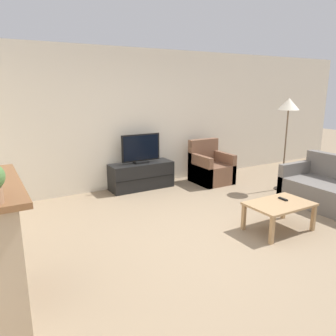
{
  "coord_description": "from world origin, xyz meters",
  "views": [
    {
      "loc": [
        -2.68,
        -3.27,
        1.97
      ],
      "look_at": [
        -0.41,
        0.63,
        0.85
      ],
      "focal_mm": 35.0,
      "sensor_mm": 36.0,
      "label": 1
    }
  ],
  "objects_px": {
    "tv_stand": "(141,176)",
    "tv": "(141,150)",
    "armchair": "(210,169)",
    "floor_lamp": "(288,109)",
    "coffee_table": "(279,206)",
    "remote": "(283,199)"
  },
  "relations": [
    {
      "from": "tv",
      "to": "remote",
      "type": "xyz_separation_m",
      "value": [
        0.95,
        -2.68,
        -0.37
      ]
    },
    {
      "from": "tv_stand",
      "to": "tv",
      "type": "bearing_deg",
      "value": -90.0
    },
    {
      "from": "armchair",
      "to": "tv",
      "type": "bearing_deg",
      "value": 167.24
    },
    {
      "from": "coffee_table",
      "to": "floor_lamp",
      "type": "height_order",
      "value": "floor_lamp"
    },
    {
      "from": "tv",
      "to": "armchair",
      "type": "bearing_deg",
      "value": -12.76
    },
    {
      "from": "armchair",
      "to": "floor_lamp",
      "type": "height_order",
      "value": "floor_lamp"
    },
    {
      "from": "tv_stand",
      "to": "coffee_table",
      "type": "relative_size",
      "value": 1.4
    },
    {
      "from": "remote",
      "to": "tv_stand",
      "type": "bearing_deg",
      "value": 110.56
    },
    {
      "from": "tv",
      "to": "remote",
      "type": "bearing_deg",
      "value": -70.41
    },
    {
      "from": "tv_stand",
      "to": "remote",
      "type": "bearing_deg",
      "value": -70.42
    },
    {
      "from": "tv",
      "to": "armchair",
      "type": "distance_m",
      "value": 1.57
    },
    {
      "from": "floor_lamp",
      "to": "coffee_table",
      "type": "bearing_deg",
      "value": -140.46
    },
    {
      "from": "armchair",
      "to": "remote",
      "type": "distance_m",
      "value": 2.4
    },
    {
      "from": "tv_stand",
      "to": "coffee_table",
      "type": "distance_m",
      "value": 2.87
    },
    {
      "from": "coffee_table",
      "to": "remote",
      "type": "distance_m",
      "value": 0.17
    },
    {
      "from": "coffee_table",
      "to": "remote",
      "type": "height_order",
      "value": "remote"
    },
    {
      "from": "floor_lamp",
      "to": "remote",
      "type": "bearing_deg",
      "value": -139.25
    },
    {
      "from": "tv",
      "to": "armchair",
      "type": "height_order",
      "value": "tv"
    },
    {
      "from": "coffee_table",
      "to": "tv",
      "type": "bearing_deg",
      "value": 106.35
    },
    {
      "from": "tv",
      "to": "floor_lamp",
      "type": "distance_m",
      "value": 2.89
    },
    {
      "from": "tv_stand",
      "to": "floor_lamp",
      "type": "relative_size",
      "value": 0.71
    },
    {
      "from": "floor_lamp",
      "to": "tv",
      "type": "bearing_deg",
      "value": 148.66
    }
  ]
}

